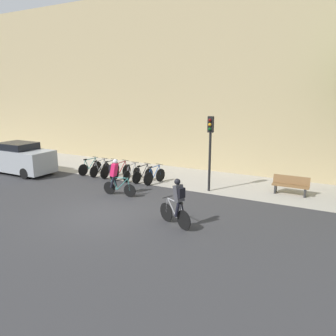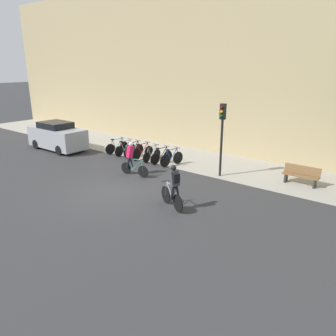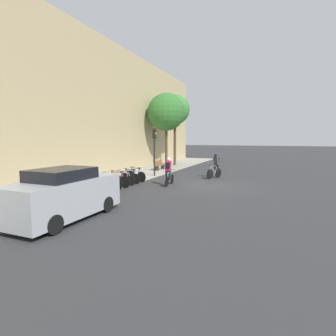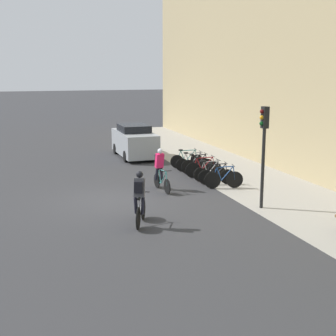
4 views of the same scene
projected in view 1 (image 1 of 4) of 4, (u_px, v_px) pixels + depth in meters
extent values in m
plane|color=#333335|center=(102.00, 214.00, 13.13)|extent=(200.00, 200.00, 0.00)
cube|color=#A39E93|center=(177.00, 176.00, 18.94)|extent=(44.00, 4.50, 0.01)
cube|color=tan|center=(196.00, 81.00, 19.91)|extent=(44.00, 0.60, 10.86)
cylinder|color=black|center=(130.00, 191.00, 15.17)|extent=(0.62, 0.09, 0.62)
cylinder|color=black|center=(109.00, 188.00, 15.60)|extent=(0.62, 0.09, 0.62)
cylinder|color=teal|center=(123.00, 184.00, 15.25)|extent=(0.61, 0.09, 0.62)
cylinder|color=teal|center=(115.00, 183.00, 15.41)|extent=(0.28, 0.06, 0.58)
cylinder|color=teal|center=(120.00, 178.00, 15.24)|extent=(0.82, 0.11, 0.07)
cylinder|color=teal|center=(113.00, 189.00, 15.51)|extent=(0.45, 0.07, 0.05)
cylinder|color=teal|center=(111.00, 183.00, 15.50)|extent=(0.23, 0.05, 0.56)
cylinder|color=teal|center=(129.00, 185.00, 15.12)|extent=(0.13, 0.05, 0.59)
cylinder|color=black|center=(128.00, 178.00, 15.07)|extent=(0.07, 0.46, 0.03)
cube|color=black|center=(113.00, 176.00, 15.39)|extent=(0.21, 0.10, 0.06)
cube|color=#EA1E56|center=(114.00, 170.00, 15.27)|extent=(0.35, 0.35, 0.63)
sphere|color=silver|center=(115.00, 161.00, 15.15)|extent=(0.24, 0.24, 0.22)
cylinder|color=black|center=(112.00, 182.00, 15.33)|extent=(0.28, 0.13, 0.56)
cylinder|color=black|center=(115.00, 181.00, 15.52)|extent=(0.25, 0.13, 0.56)
cube|color=black|center=(111.00, 168.00, 15.32)|extent=(0.16, 0.27, 0.36)
cylinder|color=black|center=(166.00, 212.00, 12.33)|extent=(0.67, 0.33, 0.72)
cylinder|color=black|center=(184.00, 220.00, 11.56)|extent=(0.67, 0.33, 0.72)
cylinder|color=#99999E|center=(172.00, 207.00, 12.00)|extent=(0.52, 0.26, 0.62)
cylinder|color=#99999E|center=(178.00, 211.00, 11.72)|extent=(0.25, 0.14, 0.58)
cylinder|color=#99999E|center=(174.00, 201.00, 11.85)|extent=(0.70, 0.34, 0.07)
cylinder|color=#99999E|center=(180.00, 219.00, 11.71)|extent=(0.38, 0.19, 0.05)
cylinder|color=#99999E|center=(182.00, 212.00, 11.56)|extent=(0.21, 0.12, 0.56)
cylinder|color=#99999E|center=(167.00, 205.00, 12.23)|extent=(0.12, 0.08, 0.58)
cylinder|color=black|center=(168.00, 197.00, 12.13)|extent=(0.21, 0.43, 0.03)
cube|color=black|center=(180.00, 203.00, 11.56)|extent=(0.22, 0.15, 0.06)
cube|color=#3D3D42|center=(179.00, 193.00, 11.56)|extent=(0.42, 0.42, 0.63)
sphere|color=black|center=(177.00, 182.00, 11.53)|extent=(0.29, 0.29, 0.22)
cylinder|color=black|center=(182.00, 208.00, 11.72)|extent=(0.30, 0.21, 0.56)
cylinder|color=black|center=(177.00, 210.00, 11.59)|extent=(0.26, 0.20, 0.56)
cube|color=black|center=(181.00, 193.00, 11.44)|extent=(0.23, 0.29, 0.36)
cylinder|color=black|center=(97.00, 167.00, 19.85)|extent=(0.16, 0.68, 0.68)
cylinder|color=black|center=(83.00, 170.00, 19.07)|extent=(0.16, 0.68, 0.68)
cylinder|color=teal|center=(92.00, 163.00, 19.52)|extent=(0.14, 0.56, 0.62)
cylinder|color=teal|center=(87.00, 165.00, 19.24)|extent=(0.09, 0.27, 0.58)
cylinder|color=teal|center=(90.00, 159.00, 19.37)|extent=(0.18, 0.76, 0.07)
cylinder|color=teal|center=(86.00, 169.00, 19.23)|extent=(0.11, 0.41, 0.05)
cylinder|color=teal|center=(84.00, 165.00, 19.08)|extent=(0.07, 0.22, 0.56)
cylinder|color=teal|center=(96.00, 162.00, 19.76)|extent=(0.06, 0.12, 0.59)
cylinder|color=black|center=(95.00, 157.00, 19.65)|extent=(0.46, 0.11, 0.03)
cube|color=black|center=(85.00, 160.00, 19.08)|extent=(0.12, 0.21, 0.06)
cylinder|color=black|center=(106.00, 168.00, 19.57)|extent=(0.06, 0.65, 0.65)
cylinder|color=black|center=(94.00, 172.00, 18.69)|extent=(0.06, 0.65, 0.65)
cylinder|color=#99999E|center=(102.00, 165.00, 19.21)|extent=(0.06, 0.58, 0.62)
cylinder|color=#99999E|center=(97.00, 166.00, 18.88)|extent=(0.05, 0.27, 0.58)
cylinder|color=#99999E|center=(100.00, 160.00, 19.04)|extent=(0.07, 0.78, 0.07)
cylinder|color=#99999E|center=(96.00, 171.00, 18.86)|extent=(0.05, 0.42, 0.05)
cylinder|color=#99999E|center=(95.00, 167.00, 18.70)|extent=(0.04, 0.22, 0.56)
cylinder|color=#99999E|center=(105.00, 164.00, 19.47)|extent=(0.04, 0.12, 0.59)
cylinder|color=black|center=(105.00, 158.00, 19.36)|extent=(0.46, 0.05, 0.03)
cube|color=black|center=(96.00, 161.00, 18.71)|extent=(0.09, 0.20, 0.06)
cylinder|color=black|center=(115.00, 169.00, 19.19)|extent=(0.06, 0.71, 0.71)
cylinder|color=black|center=(105.00, 173.00, 18.38)|extent=(0.06, 0.71, 0.71)
cylinder|color=black|center=(112.00, 166.00, 18.85)|extent=(0.06, 0.53, 0.62)
cylinder|color=black|center=(108.00, 167.00, 18.56)|extent=(0.05, 0.25, 0.58)
cylinder|color=black|center=(110.00, 161.00, 18.70)|extent=(0.06, 0.71, 0.07)
cylinder|color=black|center=(107.00, 172.00, 18.55)|extent=(0.04, 0.38, 0.05)
cylinder|color=black|center=(105.00, 168.00, 18.39)|extent=(0.04, 0.20, 0.56)
cylinder|color=black|center=(115.00, 165.00, 19.09)|extent=(0.04, 0.11, 0.58)
cylinder|color=black|center=(114.00, 159.00, 18.99)|extent=(0.46, 0.04, 0.03)
cube|color=black|center=(106.00, 162.00, 18.39)|extent=(0.09, 0.20, 0.06)
cylinder|color=black|center=(127.00, 170.00, 18.88)|extent=(0.09, 0.71, 0.71)
cylinder|color=black|center=(114.00, 174.00, 18.02)|extent=(0.09, 0.71, 0.71)
cylinder|color=maroon|center=(122.00, 167.00, 18.52)|extent=(0.09, 0.58, 0.62)
cylinder|color=maroon|center=(118.00, 168.00, 18.21)|extent=(0.06, 0.27, 0.58)
cylinder|color=maroon|center=(121.00, 162.00, 18.36)|extent=(0.10, 0.78, 0.07)
cylinder|color=maroon|center=(117.00, 174.00, 18.19)|extent=(0.07, 0.42, 0.05)
cylinder|color=maroon|center=(115.00, 169.00, 18.03)|extent=(0.05, 0.22, 0.56)
cylinder|color=maroon|center=(126.00, 166.00, 18.78)|extent=(0.05, 0.12, 0.59)
cylinder|color=black|center=(125.00, 160.00, 18.67)|extent=(0.46, 0.06, 0.03)
cube|color=black|center=(116.00, 163.00, 18.04)|extent=(0.10, 0.21, 0.06)
cylinder|color=black|center=(136.00, 173.00, 18.54)|extent=(0.04, 0.62, 0.62)
cylinder|color=black|center=(127.00, 176.00, 17.71)|extent=(0.04, 0.62, 0.62)
cylinder|color=#99999E|center=(133.00, 169.00, 18.19)|extent=(0.05, 0.53, 0.62)
cylinder|color=#99999E|center=(129.00, 171.00, 17.89)|extent=(0.04, 0.25, 0.58)
cylinder|color=#99999E|center=(132.00, 164.00, 18.04)|extent=(0.05, 0.71, 0.07)
cylinder|color=#99999E|center=(129.00, 176.00, 17.87)|extent=(0.04, 0.39, 0.05)
cylinder|color=#99999E|center=(127.00, 171.00, 17.72)|extent=(0.03, 0.20, 0.56)
cylinder|color=#99999E|center=(136.00, 168.00, 18.44)|extent=(0.04, 0.11, 0.58)
cylinder|color=black|center=(135.00, 162.00, 18.33)|extent=(0.46, 0.03, 0.03)
cube|color=black|center=(128.00, 165.00, 17.72)|extent=(0.08, 0.20, 0.06)
cylinder|color=black|center=(149.00, 174.00, 18.15)|extent=(0.15, 0.65, 0.66)
cylinder|color=black|center=(137.00, 178.00, 17.41)|extent=(0.15, 0.65, 0.66)
cylinder|color=black|center=(145.00, 170.00, 17.84)|extent=(0.14, 0.53, 0.62)
cylinder|color=black|center=(140.00, 172.00, 17.57)|extent=(0.09, 0.25, 0.58)
cylinder|color=black|center=(143.00, 166.00, 17.69)|extent=(0.17, 0.71, 0.07)
cylinder|color=black|center=(139.00, 177.00, 17.56)|extent=(0.10, 0.39, 0.05)
cylinder|color=black|center=(138.00, 172.00, 17.42)|extent=(0.07, 0.21, 0.56)
cylinder|color=black|center=(148.00, 169.00, 18.06)|extent=(0.06, 0.12, 0.58)
cylinder|color=black|center=(148.00, 163.00, 17.95)|extent=(0.46, 0.11, 0.03)
cube|color=black|center=(139.00, 166.00, 17.41)|extent=(0.12, 0.21, 0.06)
cylinder|color=black|center=(160.00, 175.00, 17.80)|extent=(0.18, 0.70, 0.71)
cylinder|color=black|center=(148.00, 179.00, 17.08)|extent=(0.18, 0.70, 0.71)
cylinder|color=#1E478C|center=(156.00, 171.00, 17.49)|extent=(0.15, 0.52, 0.62)
cylinder|color=#1E478C|center=(152.00, 173.00, 17.23)|extent=(0.09, 0.25, 0.58)
cylinder|color=#1E478C|center=(155.00, 166.00, 17.35)|extent=(0.19, 0.70, 0.07)
cylinder|color=#1E478C|center=(151.00, 178.00, 17.23)|extent=(0.11, 0.38, 0.05)
cylinder|color=#1E478C|center=(149.00, 173.00, 17.09)|extent=(0.07, 0.20, 0.56)
cylinder|color=#1E478C|center=(160.00, 170.00, 17.70)|extent=(0.06, 0.12, 0.58)
cylinder|color=black|center=(159.00, 164.00, 17.60)|extent=(0.46, 0.12, 0.03)
cube|color=black|center=(150.00, 167.00, 17.08)|extent=(0.12, 0.21, 0.06)
cylinder|color=black|center=(210.00, 154.00, 15.79)|extent=(0.12, 0.12, 3.66)
cube|color=black|center=(211.00, 124.00, 15.46)|extent=(0.26, 0.20, 0.76)
sphere|color=#590C0C|center=(210.00, 120.00, 15.30)|extent=(0.15, 0.15, 0.15)
sphere|color=orange|center=(210.00, 125.00, 15.35)|extent=(0.15, 0.15, 0.15)
sphere|color=#0C4719|center=(210.00, 129.00, 15.40)|extent=(0.15, 0.15, 0.15)
cube|color=brown|center=(290.00, 186.00, 15.47)|extent=(1.66, 0.40, 0.08)
cube|color=brown|center=(291.00, 180.00, 15.57)|extent=(1.66, 0.12, 0.40)
cube|color=#2D2D2D|center=(276.00, 188.00, 15.82)|extent=(0.08, 0.36, 0.45)
cube|color=#2D2D2D|center=(305.00, 192.00, 15.22)|extent=(0.08, 0.36, 0.45)
cube|color=#9EA3A8|center=(20.00, 160.00, 19.56)|extent=(4.30, 1.78, 1.27)
cube|color=black|center=(18.00, 146.00, 19.42)|extent=(2.06, 1.57, 0.40)
cylinder|color=black|center=(25.00, 174.00, 18.36)|extent=(0.62, 0.20, 0.62)
cylinder|color=black|center=(48.00, 168.00, 19.77)|extent=(0.62, 0.20, 0.62)
cylinder|color=black|center=(18.00, 163.00, 20.98)|extent=(0.62, 0.20, 0.62)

